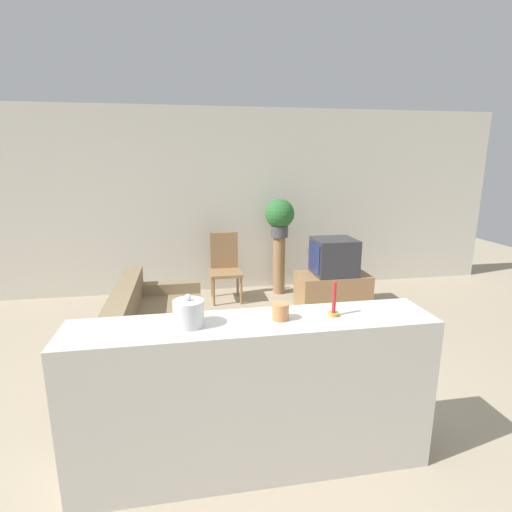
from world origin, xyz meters
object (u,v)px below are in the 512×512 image
Objects in this scene: wooden_chair at (225,265)px; potted_plant at (280,216)px; couch at (156,334)px; decorative_bowl at (189,313)px; television at (334,257)px.

potted_plant is at bearing 7.85° from wooden_chair.
couch is 9.56× the size of decorative_bowl.
potted_plant is 3.65m from decorative_bowl.
potted_plant reaches higher than television.
decorative_bowl is (-0.53, -3.28, 0.59)m from wooden_chair.
potted_plant is (-0.55, 0.76, 0.45)m from television.
decorative_bowl is (-1.35, -3.39, -0.08)m from potted_plant.
couch is 1.95× the size of wooden_chair.
couch is 3.36× the size of potted_plant.
television is 0.57× the size of wooden_chair.
couch is 3.41× the size of television.
decorative_bowl reaches higher than wooden_chair.
decorative_bowl is (-1.90, -2.63, 0.37)m from television.
decorative_bowl is (0.33, -1.60, 0.83)m from couch.
wooden_chair is at bearing 154.53° from television.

